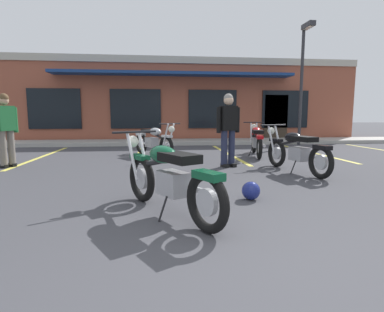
# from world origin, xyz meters

# --- Properties ---
(ground_plane) EXTENTS (80.00, 80.00, 0.00)m
(ground_plane) POSITION_xyz_m (0.00, 3.60, 0.00)
(ground_plane) COLOR #3D3D42
(sidewalk_kerb) EXTENTS (22.00, 1.80, 0.14)m
(sidewalk_kerb) POSITION_xyz_m (0.00, 11.11, 0.07)
(sidewalk_kerb) COLOR #A8A59E
(sidewalk_kerb) RESTS_ON ground_plane
(brick_storefront_building) EXTENTS (17.00, 6.94, 3.72)m
(brick_storefront_building) POSITION_xyz_m (0.00, 15.07, 1.87)
(brick_storefront_building) COLOR brown
(brick_storefront_building) RESTS_ON ground_plane
(painted_stall_lines) EXTENTS (13.82, 4.80, 0.01)m
(painted_stall_lines) POSITION_xyz_m (0.00, 7.51, 0.00)
(painted_stall_lines) COLOR #DBCC4C
(painted_stall_lines) RESTS_ON ground_plane
(motorcycle_foreground_classic) EXTENTS (1.29, 1.90, 0.98)m
(motorcycle_foreground_classic) POSITION_xyz_m (-0.70, 1.85, 0.46)
(motorcycle_foreground_classic) COLOR black
(motorcycle_foreground_classic) RESTS_ON ground_plane
(motorcycle_red_sportbike) EXTENTS (0.79, 2.09, 0.98)m
(motorcycle_red_sportbike) POSITION_xyz_m (2.09, 6.96, 0.46)
(motorcycle_red_sportbike) COLOR black
(motorcycle_red_sportbike) RESTS_ON ground_plane
(motorcycle_silver_naked) EXTENTS (0.83, 2.09, 0.98)m
(motorcycle_silver_naked) POSITION_xyz_m (2.06, 4.32, 0.46)
(motorcycle_silver_naked) COLOR black
(motorcycle_silver_naked) RESTS_ON ground_plane
(motorcycle_green_cafe_racer) EXTENTS (1.33, 1.88, 0.98)m
(motorcycle_green_cafe_racer) POSITION_xyz_m (-0.92, 7.23, 0.46)
(motorcycle_green_cafe_racer) COLOR black
(motorcycle_green_cafe_racer) RESTS_ON ground_plane
(person_in_black_shirt) EXTENTS (0.60, 0.36, 1.68)m
(person_in_black_shirt) POSITION_xyz_m (0.81, 5.16, 0.95)
(person_in_black_shirt) COLOR black
(person_in_black_shirt) RESTS_ON ground_plane
(person_in_shorts_foreground) EXTENTS (0.41, 0.57, 1.68)m
(person_in_shorts_foreground) POSITION_xyz_m (-4.22, 5.64, 0.95)
(person_in_shorts_foreground) COLOR black
(person_in_shorts_foreground) RESTS_ON ground_plane
(helmet_on_pavement) EXTENTS (0.26, 0.26, 0.26)m
(helmet_on_pavement) POSITION_xyz_m (0.49, 2.35, 0.13)
(helmet_on_pavement) COLOR navy
(helmet_on_pavement) RESTS_ON ground_plane
(parking_lot_lamp_post) EXTENTS (0.24, 0.76, 4.59)m
(parking_lot_lamp_post) POSITION_xyz_m (4.85, 9.89, 3.01)
(parking_lot_lamp_post) COLOR #2D2D33
(parking_lot_lamp_post) RESTS_ON ground_plane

